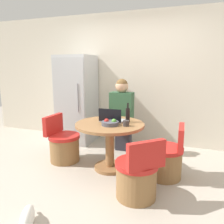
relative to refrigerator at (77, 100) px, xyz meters
The scene contains 13 objects.
ground_plane 1.93m from the refrigerator, 49.49° to the right, with size 12.00×12.00×0.00m, color #B2A899.
wall_back 1.25m from the refrigerator, 19.08° to the left, with size 7.00×0.06×2.60m.
refrigerator is the anchor object (origin of this frame).
dining_table 1.53m from the refrigerator, 43.18° to the right, with size 1.02×1.02×0.72m.
chair_near_right_corner 2.40m from the refrigerator, 44.71° to the right, with size 0.58×0.58×0.76m.
chair_left_side 1.19m from the refrigerator, 75.24° to the right, with size 0.51×0.51×0.76m.
chair_right_side 2.25m from the refrigerator, 27.68° to the right, with size 0.51×0.51×0.76m.
person_seated 1.11m from the refrigerator, 15.24° to the right, with size 0.40×0.37×1.34m.
laptop 1.41m from the refrigerator, 40.10° to the right, with size 0.35×0.25×0.21m.
fruit_bowl 1.60m from the refrigerator, 44.85° to the right, with size 0.25×0.25×0.09m.
coffee_cup 1.75m from the refrigerator, 38.94° to the right, with size 0.09×0.09×0.08m.
bottle 1.57m from the refrigerator, 33.27° to the right, with size 0.07×0.07×0.29m.
cat 2.73m from the refrigerator, 72.85° to the right, with size 0.30×0.45×0.19m.
Camera 1 is at (1.03, -2.65, 1.53)m, focal length 35.00 mm.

